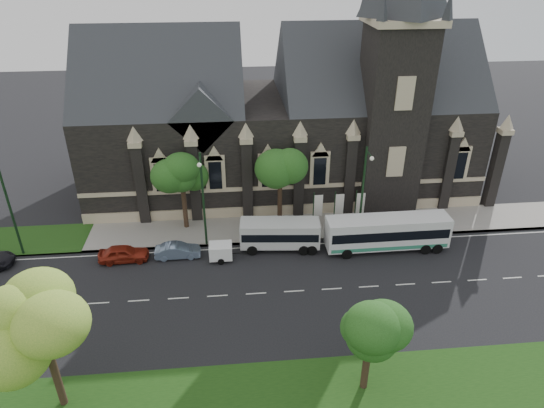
{
  "coord_description": "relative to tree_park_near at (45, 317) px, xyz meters",
  "views": [
    {
      "loc": [
        -1.54,
        -29.29,
        23.81
      ],
      "look_at": [
        1.82,
        6.0,
        4.62
      ],
      "focal_mm": 31.43,
      "sensor_mm": 36.0,
      "label": 1
    }
  ],
  "objects": [
    {
      "name": "banner_flag_center",
      "position": [
        20.06,
        17.77,
        -4.03
      ],
      "size": [
        0.9,
        0.1,
        4.0
      ],
      "color": "#163119",
      "rests_on": "ground"
    },
    {
      "name": "tree_walk_left",
      "position": [
        5.97,
        19.47,
        -0.68
      ],
      "size": [
        3.91,
        3.91,
        7.64
      ],
      "color": "black",
      "rests_on": "ground"
    },
    {
      "name": "banner_flag_right",
      "position": [
        22.06,
        17.77,
        -4.03
      ],
      "size": [
        0.9,
        0.1,
        4.0
      ],
      "color": "#163119",
      "rests_on": "ground"
    },
    {
      "name": "museum",
      "position": [
        16.89,
        27.55,
        1.75
      ],
      "size": [
        40.0,
        17.7,
        29.9
      ],
      "color": "black",
      "rests_on": "ground"
    },
    {
      "name": "street_lamp_mid",
      "position": [
        7.77,
        15.86,
        -1.3
      ],
      "size": [
        0.36,
        1.88,
        9.0
      ],
      "color": "#163119",
      "rests_on": "ground"
    },
    {
      "name": "tour_coach",
      "position": [
        23.72,
        13.94,
        -4.69
      ],
      "size": [
        10.82,
        2.6,
        3.15
      ],
      "rotation": [
        0.0,
        0.0,
        0.01
      ],
      "color": "white",
      "rests_on": "ground"
    },
    {
      "name": "tree_park_near",
      "position": [
        0.0,
        0.0,
        0.0
      ],
      "size": [
        4.42,
        4.42,
        8.56
      ],
      "color": "black",
      "rests_on": "ground"
    },
    {
      "name": "sedan",
      "position": [
        5.34,
        14.41,
        -5.77
      ],
      "size": [
        3.92,
        1.42,
        1.28
      ],
      "primitive_type": "imported",
      "rotation": [
        0.0,
        0.0,
        1.59
      ],
      "color": "slate",
      "rests_on": "ground"
    },
    {
      "name": "car_far_red",
      "position": [
        0.8,
        14.29,
        -5.7
      ],
      "size": [
        4.25,
        1.83,
        1.43
      ],
      "primitive_type": "imported",
      "rotation": [
        0.0,
        0.0,
        1.61
      ],
      "color": "maroon",
      "rests_on": "ground"
    },
    {
      "name": "ground",
      "position": [
        11.77,
        8.77,
        -6.42
      ],
      "size": [
        160.0,
        160.0,
        0.0
      ],
      "primitive_type": "plane",
      "color": "black",
      "rests_on": "ground"
    },
    {
      "name": "banner_flag_left",
      "position": [
        18.06,
        17.77,
        -4.03
      ],
      "size": [
        0.9,
        0.1,
        4.0
      ],
      "color": "#163119",
      "rests_on": "ground"
    },
    {
      "name": "tree_park_east",
      "position": [
        17.95,
        -0.55,
        -1.8
      ],
      "size": [
        3.4,
        3.4,
        6.28
      ],
      "color": "black",
      "rests_on": "ground"
    },
    {
      "name": "street_lamp_near",
      "position": [
        21.77,
        15.86,
        -1.3
      ],
      "size": [
        0.36,
        1.88,
        9.0
      ],
      "color": "#163119",
      "rests_on": "ground"
    },
    {
      "name": "tree_walk_right",
      "position": [
        14.98,
        19.48,
        -0.6
      ],
      "size": [
        4.08,
        4.08,
        7.8
      ],
      "color": "black",
      "rests_on": "ground"
    },
    {
      "name": "street_lamp_far",
      "position": [
        -8.23,
        15.86,
        -1.3
      ],
      "size": [
        0.36,
        1.88,
        9.0
      ],
      "color": "#163119",
      "rests_on": "ground"
    },
    {
      "name": "sidewalk",
      "position": [
        11.77,
        18.27,
        -6.34
      ],
      "size": [
        80.0,
        5.0,
        0.15
      ],
      "primitive_type": "cube",
      "color": "gray",
      "rests_on": "ground"
    },
    {
      "name": "shuttle_bus",
      "position": [
        14.34,
        14.97,
        -4.86
      ],
      "size": [
        7.13,
        3.01,
        2.69
      ],
      "rotation": [
        0.0,
        0.0,
        -0.09
      ],
      "color": "silver",
      "rests_on": "ground"
    },
    {
      "name": "box_trailer",
      "position": [
        9.06,
        13.67,
        -5.56
      ],
      "size": [
        2.83,
        1.66,
        1.51
      ],
      "rotation": [
        0.0,
        0.0,
        -0.0
      ],
      "color": "white",
      "rests_on": "ground"
    }
  ]
}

